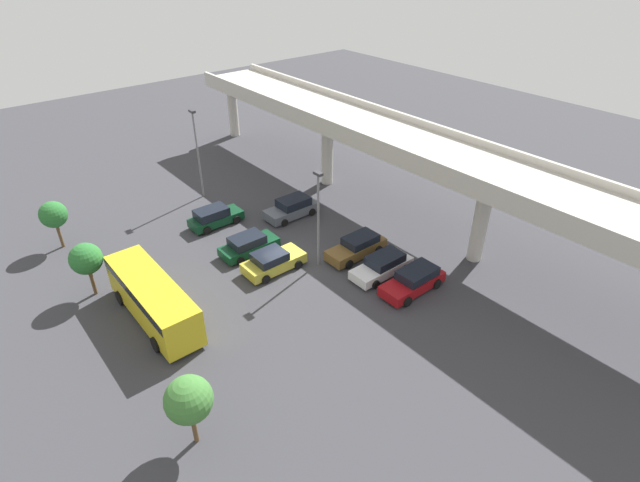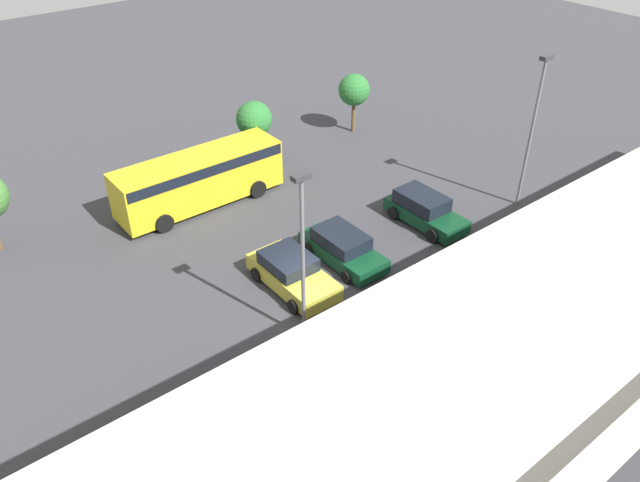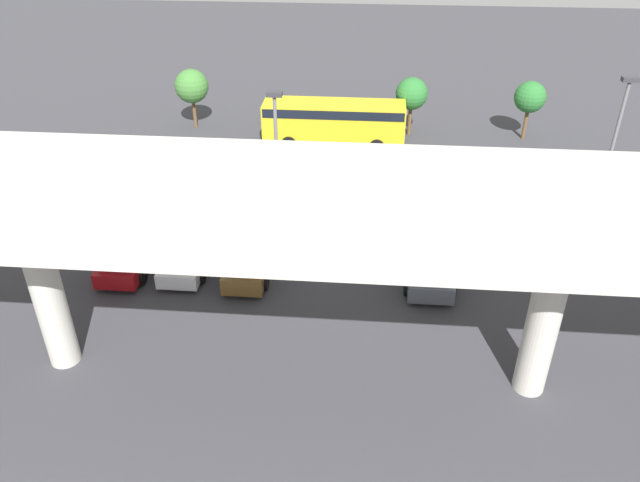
{
  "view_description": "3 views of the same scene",
  "coord_description": "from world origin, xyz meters",
  "px_view_note": "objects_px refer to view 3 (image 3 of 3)",
  "views": [
    {
      "loc": [
        25.26,
        -17.35,
        21.09
      ],
      "look_at": [
        1.01,
        2.6,
        1.38
      ],
      "focal_mm": 28.0,
      "sensor_mm": 36.0,
      "label": 1
    },
    {
      "loc": [
        12.78,
        16.88,
        17.41
      ],
      "look_at": [
        -0.69,
        -0.18,
        2.56
      ],
      "focal_mm": 35.0,
      "sensor_mm": 36.0,
      "label": 2
    },
    {
      "loc": [
        -2.48,
        28.19,
        16.31
      ],
      "look_at": [
        -0.41,
        3.39,
        0.78
      ],
      "focal_mm": 35.0,
      "sensor_mm": 36.0,
      "label": 3
    }
  ],
  "objects_px": {
    "parked_car_2": "(373,198)",
    "parked_car_4": "(250,256)",
    "parked_car_1": "(429,262)",
    "tree_front_left": "(530,97)",
    "tree_front_far_right": "(192,86)",
    "parked_car_0": "(476,202)",
    "shuttle_bus": "(334,120)",
    "lamp_post_near_aisle": "(277,156)",
    "tree_front_centre": "(412,94)",
    "lamp_post_mid_lot": "(612,149)",
    "parked_car_6": "(130,251)",
    "parked_car_3": "(316,197)",
    "parked_car_5": "(189,251)"
  },
  "relations": [
    {
      "from": "parked_car_3",
      "to": "shuttle_bus",
      "type": "relative_size",
      "value": 0.5
    },
    {
      "from": "shuttle_bus",
      "to": "parked_car_4",
      "type": "bearing_deg",
      "value": 79.06
    },
    {
      "from": "parked_car_4",
      "to": "lamp_post_mid_lot",
      "type": "bearing_deg",
      "value": -75.45
    },
    {
      "from": "parked_car_3",
      "to": "tree_front_centre",
      "type": "height_order",
      "value": "tree_front_centre"
    },
    {
      "from": "parked_car_0",
      "to": "parked_car_3",
      "type": "distance_m",
      "value": 8.41
    },
    {
      "from": "parked_car_1",
      "to": "tree_front_far_right",
      "type": "distance_m",
      "value": 22.76
    },
    {
      "from": "parked_car_2",
      "to": "tree_front_far_right",
      "type": "xyz_separation_m",
      "value": [
        12.46,
        -10.96,
        2.2
      ]
    },
    {
      "from": "parked_car_0",
      "to": "shuttle_bus",
      "type": "bearing_deg",
      "value": -137.48
    },
    {
      "from": "parked_car_5",
      "to": "lamp_post_near_aisle",
      "type": "distance_m",
      "value": 6.0
    },
    {
      "from": "parked_car_4",
      "to": "lamp_post_mid_lot",
      "type": "relative_size",
      "value": 0.6
    },
    {
      "from": "parked_car_5",
      "to": "parked_car_6",
      "type": "distance_m",
      "value": 2.68
    },
    {
      "from": "parked_car_5",
      "to": "lamp_post_near_aisle",
      "type": "height_order",
      "value": "lamp_post_near_aisle"
    },
    {
      "from": "lamp_post_mid_lot",
      "to": "parked_car_4",
      "type": "bearing_deg",
      "value": 14.55
    },
    {
      "from": "tree_front_far_right",
      "to": "shuttle_bus",
      "type": "bearing_deg",
      "value": 166.75
    },
    {
      "from": "parked_car_1",
      "to": "parked_car_6",
      "type": "xyz_separation_m",
      "value": [
        13.61,
        0.18,
        -0.02
      ]
    },
    {
      "from": "parked_car_2",
      "to": "parked_car_5",
      "type": "height_order",
      "value": "parked_car_2"
    },
    {
      "from": "parked_car_3",
      "to": "parked_car_5",
      "type": "relative_size",
      "value": 0.95
    },
    {
      "from": "tree_front_left",
      "to": "lamp_post_near_aisle",
      "type": "bearing_deg",
      "value": 43.64
    },
    {
      "from": "parked_car_5",
      "to": "tree_front_left",
      "type": "bearing_deg",
      "value": -47.77
    },
    {
      "from": "lamp_post_near_aisle",
      "to": "tree_front_far_right",
      "type": "height_order",
      "value": "lamp_post_near_aisle"
    },
    {
      "from": "parked_car_6",
      "to": "parked_car_0",
      "type": "bearing_deg",
      "value": -69.66
    },
    {
      "from": "parked_car_2",
      "to": "tree_front_left",
      "type": "xyz_separation_m",
      "value": [
        -9.96,
        -10.77,
        2.13
      ]
    },
    {
      "from": "parked_car_4",
      "to": "lamp_post_near_aisle",
      "type": "bearing_deg",
      "value": -16.82
    },
    {
      "from": "lamp_post_mid_lot",
      "to": "parked_car_6",
      "type": "bearing_deg",
      "value": 11.13
    },
    {
      "from": "parked_car_3",
      "to": "tree_front_far_right",
      "type": "bearing_deg",
      "value": -139.65
    },
    {
      "from": "parked_car_2",
      "to": "lamp_post_near_aisle",
      "type": "bearing_deg",
      "value": -55.93
    },
    {
      "from": "parked_car_2",
      "to": "parked_car_6",
      "type": "relative_size",
      "value": 0.93
    },
    {
      "from": "parked_car_1",
      "to": "lamp_post_near_aisle",
      "type": "xyz_separation_m",
      "value": [
        7.13,
        -2.92,
        3.61
      ]
    },
    {
      "from": "parked_car_5",
      "to": "lamp_post_mid_lot",
      "type": "height_order",
      "value": "lamp_post_mid_lot"
    },
    {
      "from": "parked_car_1",
      "to": "parked_car_6",
      "type": "bearing_deg",
      "value": 90.75
    },
    {
      "from": "parked_car_2",
      "to": "parked_car_6",
      "type": "bearing_deg",
      "value": -60.73
    },
    {
      "from": "parked_car_1",
      "to": "parked_car_4",
      "type": "bearing_deg",
      "value": 90.77
    },
    {
      "from": "tree_front_left",
      "to": "parked_car_5",
      "type": "bearing_deg",
      "value": 42.23
    },
    {
      "from": "shuttle_bus",
      "to": "tree_front_centre",
      "type": "bearing_deg",
      "value": -156.52
    },
    {
      "from": "parked_car_1",
      "to": "tree_front_centre",
      "type": "relative_size",
      "value": 1.21
    },
    {
      "from": "parked_car_2",
      "to": "tree_front_centre",
      "type": "height_order",
      "value": "tree_front_centre"
    },
    {
      "from": "parked_car_2",
      "to": "parked_car_4",
      "type": "relative_size",
      "value": 0.92
    },
    {
      "from": "shuttle_bus",
      "to": "parked_car_0",
      "type": "bearing_deg",
      "value": 132.52
    },
    {
      "from": "shuttle_bus",
      "to": "lamp_post_near_aisle",
      "type": "bearing_deg",
      "value": 80.61
    },
    {
      "from": "parked_car_1",
      "to": "tree_front_left",
      "type": "relative_size",
      "value": 1.22
    },
    {
      "from": "lamp_post_near_aisle",
      "to": "tree_front_left",
      "type": "xyz_separation_m",
      "value": [
        -14.55,
        -13.87,
        -1.55
      ]
    },
    {
      "from": "parked_car_0",
      "to": "tree_front_far_right",
      "type": "bearing_deg",
      "value": -121.81
    },
    {
      "from": "parked_car_1",
      "to": "tree_front_centre",
      "type": "bearing_deg",
      "value": 0.71
    },
    {
      "from": "parked_car_2",
      "to": "parked_car_3",
      "type": "relative_size",
      "value": 0.99
    },
    {
      "from": "parked_car_2",
      "to": "shuttle_bus",
      "type": "height_order",
      "value": "shuttle_bus"
    },
    {
      "from": "parked_car_6",
      "to": "tree_front_far_right",
      "type": "bearing_deg",
      "value": 4.63
    },
    {
      "from": "parked_car_0",
      "to": "parked_car_1",
      "type": "xyz_separation_m",
      "value": [
        2.85,
        5.92,
        0.01
      ]
    },
    {
      "from": "parked_car_1",
      "to": "parked_car_6",
      "type": "distance_m",
      "value": 13.61
    },
    {
      "from": "parked_car_0",
      "to": "parked_car_5",
      "type": "distance_m",
      "value": 14.97
    },
    {
      "from": "parked_car_1",
      "to": "tree_front_left",
      "type": "bearing_deg",
      "value": -23.84
    }
  ]
}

